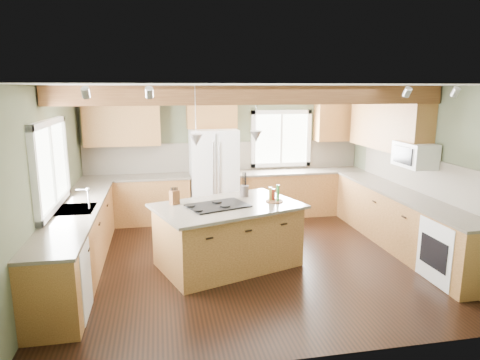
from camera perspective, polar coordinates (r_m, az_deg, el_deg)
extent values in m
plane|color=black|center=(6.65, 1.57, -10.52)|extent=(5.60, 5.60, 0.00)
plane|color=silver|center=(6.14, 1.71, 12.48)|extent=(5.60, 5.60, 0.00)
plane|color=#484D36|center=(8.69, -1.91, 3.77)|extent=(5.60, 0.00, 5.60)
plane|color=#484D36|center=(6.30, -24.07, -0.49)|extent=(0.00, 5.00, 5.00)
plane|color=#484D36|center=(7.39, 23.37, 1.29)|extent=(0.00, 5.00, 5.00)
cube|color=#562D18|center=(6.02, 1.98, 11.25)|extent=(5.55, 0.26, 0.26)
cube|color=#562D18|center=(8.50, -1.86, 11.97)|extent=(5.55, 0.20, 0.10)
cube|color=brown|center=(8.69, -1.89, 3.17)|extent=(5.58, 0.03, 0.58)
cube|color=brown|center=(7.44, 23.00, 0.68)|extent=(0.03, 3.70, 0.58)
cube|color=brown|center=(8.48, -13.59, -2.72)|extent=(2.02, 0.60, 0.88)
cube|color=#463E33|center=(8.38, -13.75, 0.33)|extent=(2.06, 0.64, 0.04)
cube|color=brown|center=(8.92, 7.93, -1.75)|extent=(2.62, 0.60, 0.88)
cube|color=#463E33|center=(8.83, 8.02, 1.15)|extent=(2.66, 0.64, 0.04)
cube|color=brown|center=(6.52, -20.74, -7.69)|extent=(0.60, 3.70, 0.88)
cube|color=#463E33|center=(6.38, -21.04, -3.80)|extent=(0.64, 3.74, 0.04)
cube|color=brown|center=(7.46, 20.69, -5.20)|extent=(0.60, 3.70, 0.88)
cube|color=#463E33|center=(7.35, 20.95, -1.77)|extent=(0.64, 3.74, 0.04)
cube|color=brown|center=(8.37, -15.45, 7.50)|extent=(1.40, 0.35, 0.90)
cube|color=brown|center=(8.40, -3.81, 9.28)|extent=(0.96, 0.35, 0.70)
cube|color=brown|center=(7.97, 19.10, 7.06)|extent=(0.35, 2.20, 0.90)
cube|color=brown|center=(9.10, 12.84, 7.97)|extent=(0.90, 0.35, 0.90)
cube|color=white|center=(6.30, -23.99, 1.84)|extent=(0.04, 1.60, 1.05)
cube|color=white|center=(8.89, 5.48, 5.53)|extent=(1.10, 0.04, 1.00)
cube|color=#262628|center=(6.38, -21.05, -3.75)|extent=(0.50, 0.65, 0.03)
cylinder|color=#B2B2B7|center=(6.31, -19.54, -2.44)|extent=(0.02, 0.02, 0.28)
cube|color=white|center=(5.33, -22.98, -12.45)|extent=(0.60, 0.60, 0.84)
cube|color=white|center=(6.45, 26.62, -8.50)|extent=(0.60, 0.72, 0.84)
cube|color=white|center=(7.19, 22.30, 3.12)|extent=(0.40, 0.70, 0.38)
cone|color=#B2B2B7|center=(5.77, -5.89, 5.28)|extent=(0.18, 0.18, 0.16)
cone|color=#B2B2B7|center=(6.22, 2.14, 5.82)|extent=(0.18, 0.18, 0.16)
cube|color=white|center=(8.35, -3.52, 0.62)|extent=(0.90, 0.74, 1.80)
cube|color=olive|center=(6.31, -1.64, -7.53)|extent=(2.17, 1.72, 0.88)
cube|color=#463E33|center=(6.17, -1.67, -3.50)|extent=(2.33, 1.88, 0.04)
cube|color=black|center=(6.09, -2.98, -3.43)|extent=(0.96, 0.79, 0.02)
cube|color=brown|center=(6.24, -8.73, -2.29)|extent=(0.15, 0.14, 0.21)
cylinder|color=#493E3A|center=(6.62, 0.59, -1.46)|extent=(0.16, 0.16, 0.17)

